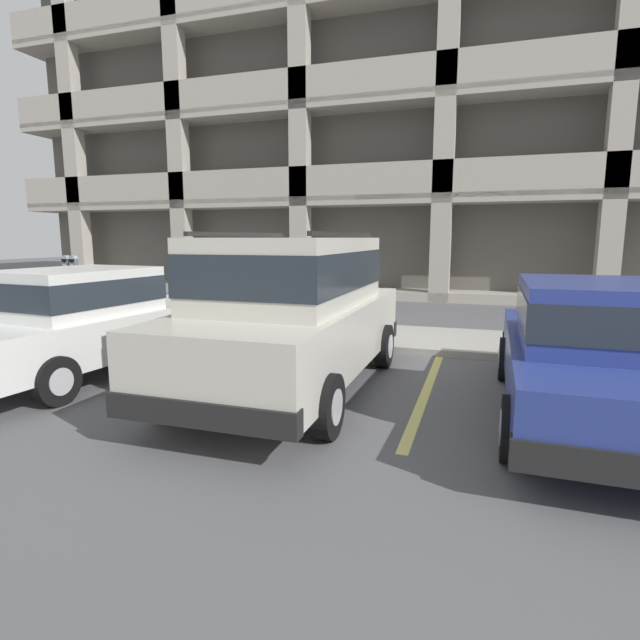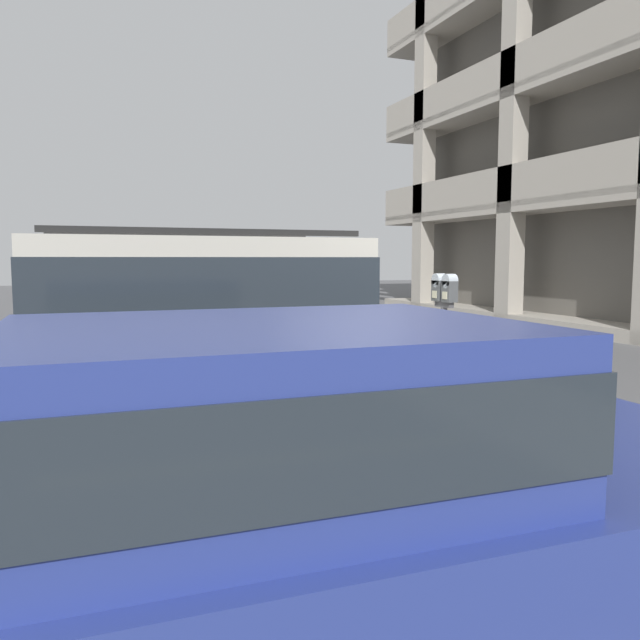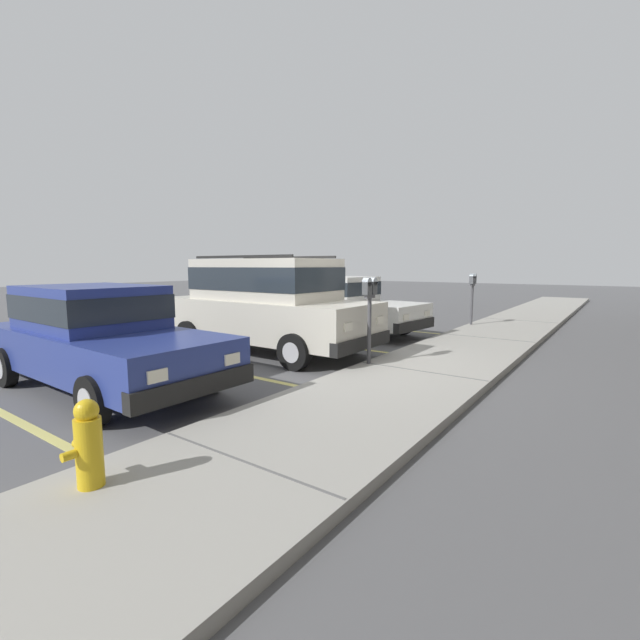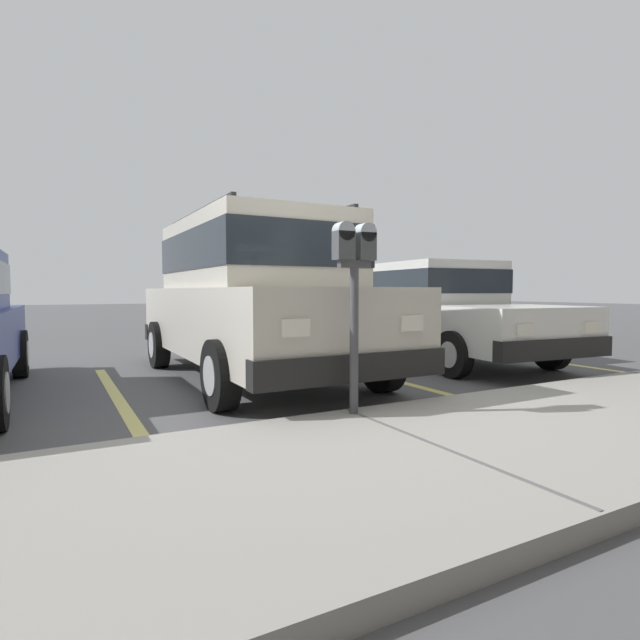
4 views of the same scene
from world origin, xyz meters
The scene contains 9 objects.
ground_plane centered at (0.00, 0.00, -0.05)m, with size 80.00×80.00×0.10m.
sidewalk centered at (0.00, 1.30, 0.06)m, with size 40.00×2.20×0.12m.
parking_stall_lines centered at (1.55, -1.40, 0.00)m, with size 12.51×4.80×0.01m.
silver_suv centered at (-0.12, -2.20, 1.09)m, with size 2.02×4.78×2.03m.
red_sedan centered at (-3.27, -2.38, 0.82)m, with size 2.13×4.62×1.54m.
dark_hatchback centered at (3.33, -2.38, 0.82)m, with size 1.90×4.51×1.54m.
parking_meter_near centered at (0.02, 0.35, 1.24)m, with size 0.35×0.12×1.51m.
parking_meter_far centered at (-6.18, 0.31, 1.22)m, with size 0.35×0.12×1.48m.
fire_hydrant centered at (4.99, 0.65, 0.46)m, with size 0.30×0.30×0.70m.
Camera 3 is at (6.52, 3.95, 1.83)m, focal length 24.00 mm.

